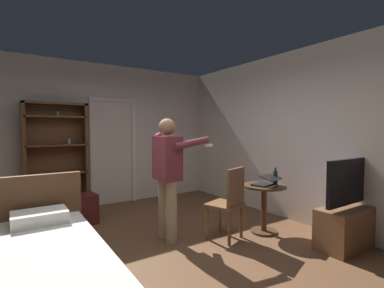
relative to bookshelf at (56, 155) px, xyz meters
The scene contains 13 objects.
ground_plane 2.88m from the bookshelf, 74.17° to the right, with size 6.03×6.03×0.00m, color brown.
wall_back 0.83m from the bookshelf, 17.02° to the left, with size 5.16×0.12×2.78m, color silver.
wall_right 4.16m from the bookshelf, 38.39° to the right, with size 0.12×5.72×2.78m, color silver.
doorway_frame 1.09m from the bookshelf, ahead, with size 0.93×0.08×2.13m.
bookshelf is the anchor object (origin of this frame).
tv_flatscreen 4.65m from the bookshelf, 51.02° to the right, with size 0.99×0.40×1.14m.
side_table 3.60m from the bookshelf, 47.83° to the right, with size 0.63×0.63×0.70m.
laptop 3.59m from the bookshelf, 48.51° to the right, with size 0.39×0.40×0.16m.
bottle_on_table 3.72m from the bookshelf, 47.06° to the right, with size 0.06×0.06×0.25m.
wooden_chair 3.17m from the bookshelf, 55.20° to the right, with size 0.54×0.54×0.99m.
person_blue_shirt 2.37m from the bookshelf, 62.59° to the right, with size 0.69×0.56×1.65m.
suitcase_dark 1.17m from the bookshelf, 74.06° to the right, with size 0.45×0.35×0.47m, color #4C1919.
suitcase_small 1.09m from the bookshelf, 116.58° to the right, with size 0.45×0.29×0.37m, color #1E2D38.
Camera 1 is at (-1.42, -2.81, 1.51)m, focal length 25.98 mm.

